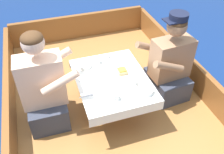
{
  "coord_description": "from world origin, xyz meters",
  "views": [
    {
      "loc": [
        -0.58,
        -1.8,
        2.28
      ],
      "look_at": [
        0.0,
        -0.04,
        0.76
      ],
      "focal_mm": 40.0,
      "sensor_mm": 36.0,
      "label": 1
    }
  ],
  "objects_px": {
    "coffee_cup_center": "(98,61)",
    "person_port": "(44,90)",
    "sandwich": "(122,71)",
    "coffee_cup_port": "(116,96)",
    "person_starboard": "(169,66)",
    "coffee_cup_starboard": "(134,82)"
  },
  "relations": [
    {
      "from": "coffee_cup_center",
      "to": "person_port",
      "type": "bearing_deg",
      "value": -157.35
    },
    {
      "from": "sandwich",
      "to": "coffee_cup_port",
      "type": "bearing_deg",
      "value": -118.31
    },
    {
      "from": "person_starboard",
      "to": "sandwich",
      "type": "distance_m",
      "value": 0.52
    },
    {
      "from": "person_port",
      "to": "coffee_cup_center",
      "type": "relative_size",
      "value": 11.13
    },
    {
      "from": "person_port",
      "to": "coffee_cup_port",
      "type": "height_order",
      "value": "person_port"
    },
    {
      "from": "person_port",
      "to": "person_starboard",
      "type": "bearing_deg",
      "value": 0.33
    },
    {
      "from": "person_starboard",
      "to": "coffee_cup_center",
      "type": "bearing_deg",
      "value": -24.87
    },
    {
      "from": "coffee_cup_port",
      "to": "coffee_cup_starboard",
      "type": "distance_m",
      "value": 0.25
    },
    {
      "from": "coffee_cup_center",
      "to": "coffee_cup_starboard",
      "type": "bearing_deg",
      "value": -63.12
    },
    {
      "from": "coffee_cup_starboard",
      "to": "coffee_cup_center",
      "type": "height_order",
      "value": "coffee_cup_starboard"
    },
    {
      "from": "coffee_cup_center",
      "to": "coffee_cup_port",
      "type": "bearing_deg",
      "value": -89.48
    },
    {
      "from": "person_starboard",
      "to": "sandwich",
      "type": "xyz_separation_m",
      "value": [
        -0.52,
        0.01,
        0.05
      ]
    },
    {
      "from": "person_port",
      "to": "coffee_cup_port",
      "type": "distance_m",
      "value": 0.67
    },
    {
      "from": "sandwich",
      "to": "person_starboard",
      "type": "bearing_deg",
      "value": -1.39
    },
    {
      "from": "coffee_cup_center",
      "to": "sandwich",
      "type": "bearing_deg",
      "value": -54.09
    },
    {
      "from": "sandwich",
      "to": "coffee_cup_center",
      "type": "xyz_separation_m",
      "value": [
        -0.18,
        0.25,
        -0.0
      ]
    },
    {
      "from": "person_port",
      "to": "coffee_cup_starboard",
      "type": "bearing_deg",
      "value": -12.7
    },
    {
      "from": "sandwich",
      "to": "coffee_cup_starboard",
      "type": "distance_m",
      "value": 0.2
    },
    {
      "from": "sandwich",
      "to": "coffee_cup_center",
      "type": "distance_m",
      "value": 0.3
    },
    {
      "from": "sandwich",
      "to": "coffee_cup_starboard",
      "type": "bearing_deg",
      "value": -76.99
    },
    {
      "from": "coffee_cup_port",
      "to": "person_starboard",
      "type": "bearing_deg",
      "value": 23.9
    },
    {
      "from": "coffee_cup_starboard",
      "to": "sandwich",
      "type": "bearing_deg",
      "value": 103.01
    }
  ]
}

